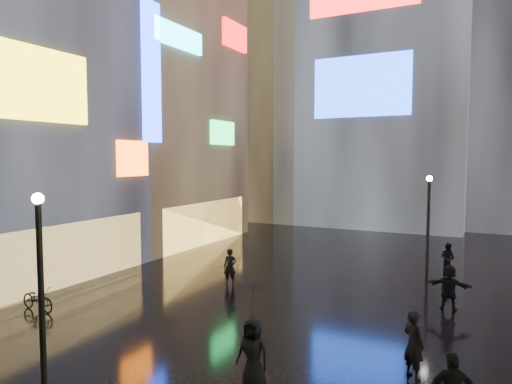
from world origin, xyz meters
The scene contains 13 objects.
ground centered at (0.00, 20.00, 0.00)m, with size 140.00×140.00×0.00m, color black.
building_left_far centered at (-15.98, 26.00, 10.98)m, with size 10.28×12.00×22.00m.
tower_main centered at (-3.00, 43.97, 21.01)m, with size 16.00×14.20×42.00m.
tower_flank_left centered at (-14.00, 42.00, 13.00)m, with size 10.00×10.00×26.00m, color black.
lamp_near centered at (-3.61, 6.83, 2.94)m, with size 0.30×0.30×5.20m.
lamp_far centered at (3.95, 23.52, 2.94)m, with size 0.30×0.30×5.20m.
pedestrian_4 centered at (1.22, 9.43, 0.94)m, with size 0.92×0.60×1.89m, color black.
pedestrian_5 centered at (5.34, 18.53, 0.92)m, with size 1.70×0.54×1.84m, color black.
pedestrian_6 centered at (-4.30, 17.67, 0.87)m, with size 0.63×0.41×1.73m, color black.
pedestrian_7 centered at (4.82, 24.84, 0.80)m, with size 0.78×0.61×1.61m, color black.
umbrella_2 centered at (1.22, 9.43, 2.35)m, with size 1.02×1.04×0.93m, color black.
bicycle centered at (-9.24, 10.94, 0.49)m, with size 0.65×1.86×0.98m, color black.
pedestrian_8 centered at (4.92, 11.94, 0.95)m, with size 0.69×0.45×1.90m, color black.
Camera 1 is at (6.62, -0.93, 6.08)m, focal length 32.00 mm.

